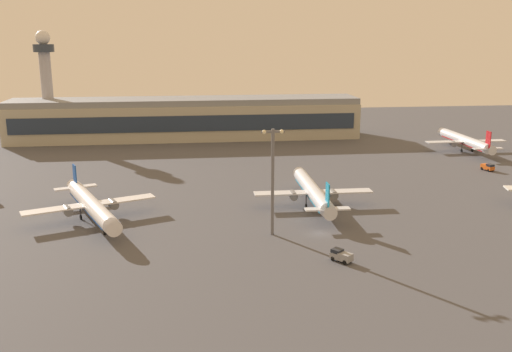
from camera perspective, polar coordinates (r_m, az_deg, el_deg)
ground_plane at (r=123.21m, az=6.39°, el=-5.75°), size 416.00×416.00×0.00m
terminal_building at (r=234.45m, az=-7.00°, el=5.74°), size 139.58×22.40×16.40m
control_tower at (r=244.19m, az=-20.29°, el=9.23°), size 8.00×8.00×43.02m
airplane_near_gate at (r=135.19m, az=-16.23°, el=-2.76°), size 29.22×37.05×9.95m
airplane_far_stand at (r=141.58m, az=5.73°, el=-1.54°), size 29.45×37.90×9.74m
airplane_taxiway_distant at (r=221.20m, az=20.24°, el=3.33°), size 29.74×38.28×9.84m
cargo_loader at (r=191.94m, az=22.22°, el=0.85°), size 3.00×4.52×2.25m
baggage_tractor at (r=108.79m, az=8.53°, el=-7.89°), size 4.14×4.45×2.25m
apron_light_east at (r=118.07m, az=1.67°, el=0.14°), size 4.80×0.90×22.77m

